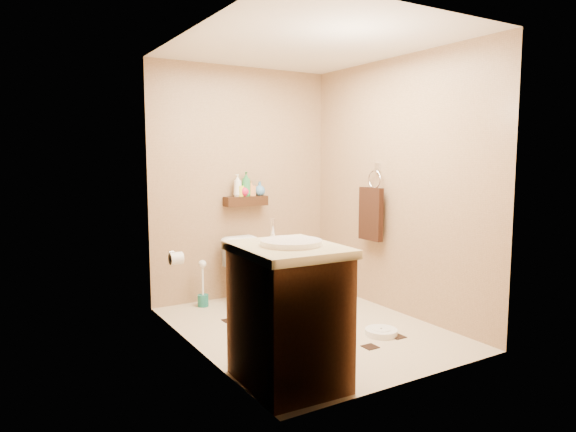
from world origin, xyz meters
TOP-DOWN VIEW (x-y plane):
  - ground at (0.00, 0.00)m, footprint 2.50×2.50m
  - wall_back at (0.00, 1.25)m, footprint 2.00×0.04m
  - wall_front at (0.00, -1.25)m, footprint 2.00×0.04m
  - wall_left at (-1.00, 0.00)m, footprint 0.04×2.50m
  - wall_right at (1.00, 0.00)m, footprint 0.04×2.50m
  - ceiling at (0.00, 0.00)m, footprint 2.00×2.50m
  - wall_shelf at (0.00, 1.17)m, footprint 0.46×0.14m
  - floor_accents at (0.07, -0.02)m, footprint 1.13×1.33m
  - toilet at (-0.11, 0.83)m, footprint 0.40×0.67m
  - vanity at (-0.70, -0.84)m, footprint 0.65×0.78m
  - bathroom_scale at (0.43, -0.47)m, footprint 0.28×0.28m
  - toilet_brush at (-0.53, 1.07)m, footprint 0.11×0.11m
  - towel_ring at (0.91, 0.25)m, footprint 0.12×0.30m
  - toilet_paper at (-0.94, 0.65)m, footprint 0.12×0.11m
  - bottle_a at (-0.09, 1.17)m, footprint 0.13×0.13m
  - bottle_b at (-0.07, 1.17)m, footprint 0.10×0.10m
  - bottle_c at (-0.02, 1.17)m, footprint 0.16×0.16m
  - bottle_d at (0.01, 1.17)m, footprint 0.11×0.11m
  - bottle_e at (0.06, 1.17)m, footprint 0.08×0.09m
  - bottle_f at (0.16, 1.17)m, footprint 0.13×0.13m

SIDE VIEW (x-z plane):
  - ground at x=0.00m, z-range 0.00..0.00m
  - floor_accents at x=0.07m, z-range 0.00..0.01m
  - bathroom_scale at x=0.43m, z-range 0.00..0.05m
  - toilet_brush at x=-0.53m, z-range -0.07..0.40m
  - toilet at x=-0.11m, z-range 0.00..0.67m
  - vanity at x=-0.70m, z-range -0.06..1.01m
  - toilet_paper at x=-0.94m, z-range 0.54..0.66m
  - towel_ring at x=0.91m, z-range 0.57..1.33m
  - wall_shelf at x=0.00m, z-range 0.97..1.07m
  - bottle_c at x=-0.02m, z-range 1.07..1.22m
  - bottle_f at x=0.16m, z-range 1.07..1.22m
  - bottle_e at x=0.06m, z-range 1.07..1.23m
  - bottle_b at x=-0.07m, z-range 1.07..1.24m
  - bottle_a at x=-0.09m, z-range 1.07..1.30m
  - bottle_d at x=0.01m, z-range 1.07..1.33m
  - wall_back at x=0.00m, z-range 0.00..2.40m
  - wall_front at x=0.00m, z-range 0.00..2.40m
  - wall_left at x=-1.00m, z-range 0.00..2.40m
  - wall_right at x=1.00m, z-range 0.00..2.40m
  - ceiling at x=0.00m, z-range 2.39..2.41m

